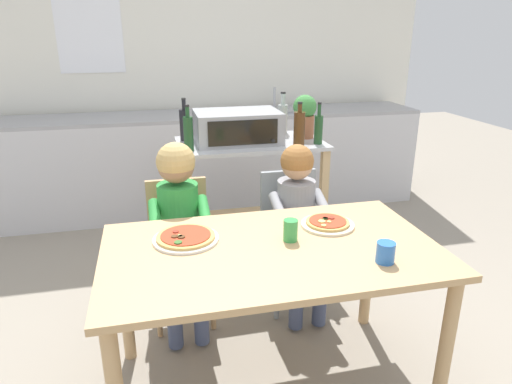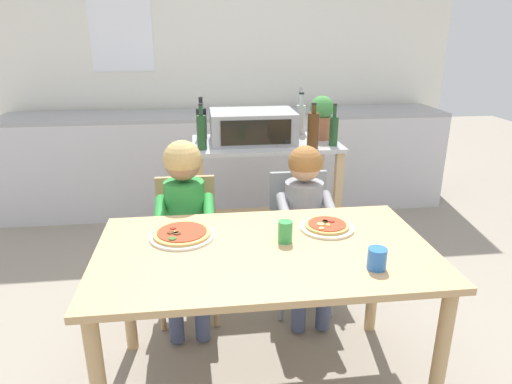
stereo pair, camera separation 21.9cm
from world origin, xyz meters
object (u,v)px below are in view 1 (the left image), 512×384
(toaster_oven, at_px, (237,127))
(potted_herb_plant, at_px, (305,115))
(kitchen_island_cart, at_px, (251,184))
(child_in_grey_shirt, at_px, (299,210))
(dining_table, at_px, (272,267))
(pizza_plate_white, at_px, (186,238))
(pizza_plate_cream, at_px, (328,223))
(drinking_cup_green, at_px, (290,230))
(bottle_squat_spirits, at_px, (299,129))
(bottle_dark_olive_oil, at_px, (283,117))
(drinking_cup_blue, at_px, (386,252))
(dining_chair_left, at_px, (180,240))
(child_in_green_shirt, at_px, (179,214))
(bottle_tall_green_wine, at_px, (188,133))
(dining_chair_right, at_px, (292,228))
(bottle_brown_beer, at_px, (185,124))
(bottle_slim_sauce, at_px, (318,128))

(toaster_oven, relative_size, potted_herb_plant, 1.88)
(kitchen_island_cart, relative_size, child_in_grey_shirt, 0.99)
(dining_table, distance_m, pizza_plate_white, 0.40)
(pizza_plate_cream, relative_size, drinking_cup_green, 2.59)
(dining_table, height_order, child_in_grey_shirt, child_in_grey_shirt)
(kitchen_island_cart, xyz_separation_m, bottle_squat_spirits, (0.27, -0.21, 0.43))
(bottle_dark_olive_oil, xyz_separation_m, drinking_cup_blue, (-0.06, -1.68, -0.24))
(toaster_oven, height_order, dining_chair_left, toaster_oven)
(potted_herb_plant, height_order, child_in_green_shirt, potted_herb_plant)
(bottle_tall_green_wine, xyz_separation_m, dining_chair_right, (0.57, -0.37, -0.54))
(toaster_oven, height_order, drinking_cup_green, toaster_oven)
(kitchen_island_cart, bearing_deg, bottle_squat_spirits, -37.87)
(toaster_oven, distance_m, child_in_grey_shirt, 0.79)
(toaster_oven, relative_size, drinking_cup_green, 5.68)
(kitchen_island_cart, relative_size, pizza_plate_cream, 3.85)
(kitchen_island_cart, relative_size, dining_chair_left, 1.21)
(child_in_green_shirt, bearing_deg, bottle_squat_spirits, 28.85)
(drinking_cup_blue, bearing_deg, dining_table, 150.71)
(dining_chair_right, distance_m, drinking_cup_blue, 0.99)
(bottle_brown_beer, xyz_separation_m, pizza_plate_white, (-0.11, -1.22, -0.27))
(bottle_dark_olive_oil, bearing_deg, dining_chair_left, -137.52)
(bottle_tall_green_wine, distance_m, pizza_plate_white, 0.97)
(dining_table, distance_m, drinking_cup_green, 0.18)
(dining_chair_left, bearing_deg, pizza_plate_cream, -38.33)
(bottle_brown_beer, distance_m, drinking_cup_green, 1.39)
(bottle_brown_beer, relative_size, dining_chair_left, 0.35)
(child_in_green_shirt, bearing_deg, bottle_tall_green_wine, 77.57)
(bottle_squat_spirits, relative_size, bottle_brown_beer, 1.00)
(child_in_grey_shirt, bearing_deg, dining_chair_right, 90.00)
(bottle_brown_beer, relative_size, drinking_cup_green, 2.92)
(bottle_brown_beer, xyz_separation_m, pizza_plate_cream, (0.56, -1.21, -0.27))
(bottle_tall_green_wine, relative_size, drinking_cup_green, 2.92)
(dining_chair_right, bearing_deg, bottle_slim_sauce, 52.37)
(toaster_oven, xyz_separation_m, pizza_plate_cream, (0.22, -1.09, -0.26))
(dining_table, bearing_deg, dining_chair_right, 65.70)
(drinking_cup_blue, bearing_deg, bottle_brown_beer, 112.17)
(pizza_plate_cream, bearing_deg, potted_herb_plant, 77.15)
(child_in_green_shirt, bearing_deg, toaster_oven, 56.13)
(dining_chair_right, height_order, child_in_grey_shirt, child_in_grey_shirt)
(bottle_squat_spirits, xyz_separation_m, pizza_plate_white, (-0.81, -0.87, -0.28))
(dining_chair_right, xyz_separation_m, pizza_plate_cream, (-0.00, -0.55, 0.27))
(dining_table, height_order, pizza_plate_cream, pizza_plate_cream)
(pizza_plate_white, bearing_deg, child_in_grey_shirt, 32.51)
(bottle_dark_olive_oil, height_order, dining_table, bottle_dark_olive_oil)
(bottle_brown_beer, height_order, drinking_cup_green, bottle_brown_beer)
(pizza_plate_white, bearing_deg, toaster_oven, 67.61)
(bottle_tall_green_wine, bearing_deg, bottle_squat_spirits, -4.34)
(dining_chair_left, distance_m, pizza_plate_cream, 0.90)
(drinking_cup_blue, xyz_separation_m, drinking_cup_green, (-0.31, 0.28, 0.01))
(bottle_squat_spirits, bearing_deg, kitchen_island_cart, 142.13)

